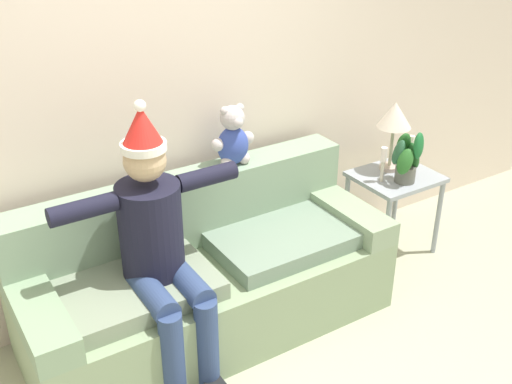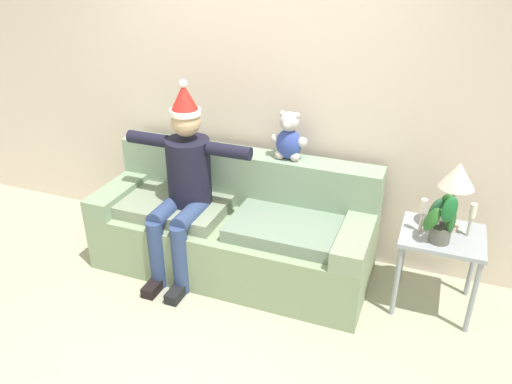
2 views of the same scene
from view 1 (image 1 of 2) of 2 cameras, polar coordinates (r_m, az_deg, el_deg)
The scene contains 9 objects.
back_wall at distance 3.74m, azimuth -8.91°, elevation 8.84°, with size 7.00×0.10×2.70m, color beige.
couch at distance 3.78m, azimuth -4.65°, elevation -7.68°, with size 2.19×0.85×0.91m.
person_seated at distance 3.29m, azimuth -8.86°, elevation -4.68°, with size 1.02×0.77×1.54m.
teddy_bear at distance 3.77m, azimuth -2.12°, elevation 4.94°, with size 0.29×0.17×0.38m.
side_table at distance 4.54m, azimuth 12.55°, elevation 0.44°, with size 0.56×0.49×0.61m.
table_lamp at distance 4.43m, azimuth 12.54°, elevation 6.61°, with size 0.24×0.24×0.50m.
potted_plant at distance 4.34m, azimuth 13.64°, elevation 2.99°, with size 0.24×0.25×0.38m.
candle_tall at distance 4.32m, azimuth 11.56°, elevation 2.91°, with size 0.04×0.04×0.25m.
candle_short at distance 4.56m, azimuth 13.96°, elevation 3.98°, with size 0.04×0.04×0.25m.
Camera 1 is at (-1.39, -1.73, 2.52)m, focal length 43.76 mm.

